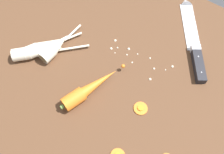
{
  "coord_description": "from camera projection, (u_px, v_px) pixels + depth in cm",
  "views": [
    {
      "loc": [
        19.82,
        -29.7,
        64.37
      ],
      "look_at": [
        0.0,
        -2.0,
        1.5
      ],
      "focal_mm": 38.8,
      "sensor_mm": 36.0,
      "label": 1
    }
  ],
  "objects": [
    {
      "name": "ground_plane",
      "position": [
        116.0,
        78.0,
        0.75
      ],
      "size": [
        120.0,
        90.0,
        4.0
      ],
      "primitive_type": "cube",
      "color": "brown"
    },
    {
      "name": "chefs_knife",
      "position": [
        192.0,
        35.0,
        0.8
      ],
      "size": [
        22.7,
        30.34,
        4.18
      ],
      "color": "silver",
      "rests_on": "ground_plane"
    },
    {
      "name": "parsnip_mid_left",
      "position": [
        43.0,
        47.0,
        0.76
      ],
      "size": [
        10.86,
        18.46,
        4.0
      ],
      "color": "silver",
      "rests_on": "ground_plane"
    },
    {
      "name": "whole_carrot",
      "position": [
        89.0,
        89.0,
        0.69
      ],
      "size": [
        9.21,
        21.76,
        4.2
      ],
      "color": "orange",
      "rests_on": "ground_plane"
    },
    {
      "name": "mince_crumbs",
      "position": [
        135.0,
        56.0,
        0.76
      ],
      "size": [
        21.01,
        8.66,
        0.88
      ],
      "color": "silver",
      "rests_on": "ground_plane"
    },
    {
      "name": "parsnip_front",
      "position": [
        38.0,
        52.0,
        0.75
      ],
      "size": [
        18.09,
        18.82,
        4.0
      ],
      "color": "silver",
      "rests_on": "ground_plane"
    },
    {
      "name": "carrot_slice_stray_near",
      "position": [
        141.0,
        108.0,
        0.68
      ],
      "size": [
        3.96,
        3.96,
        0.7
      ],
      "color": "orange",
      "rests_on": "ground_plane"
    },
    {
      "name": "parsnip_mid_right",
      "position": [
        55.0,
        47.0,
        0.76
      ],
      "size": [
        4.13,
        17.87,
        4.0
      ],
      "color": "silver",
      "rests_on": "ground_plane"
    }
  ]
}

